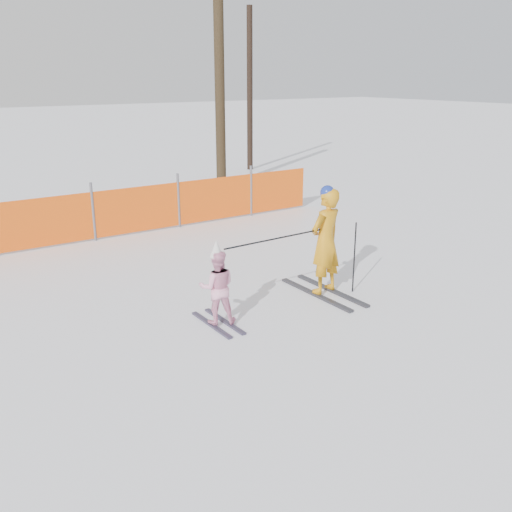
{
  "coord_description": "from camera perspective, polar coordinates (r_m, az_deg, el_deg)",
  "views": [
    {
      "loc": [
        -4.21,
        -5.69,
        3.4
      ],
      "look_at": [
        0.0,
        0.5,
        1.0
      ],
      "focal_mm": 40.0,
      "sensor_mm": 36.0,
      "label": 1
    }
  ],
  "objects": [
    {
      "name": "ground",
      "position": [
        7.85,
        2.07,
        -7.89
      ],
      "size": [
        120.0,
        120.0,
        0.0
      ],
      "primitive_type": "plane",
      "color": "white",
      "rests_on": "ground"
    },
    {
      "name": "adult",
      "position": [
        9.04,
        6.96,
        1.46
      ],
      "size": [
        0.68,
        1.68,
        1.77
      ],
      "color": "black",
      "rests_on": "ground"
    },
    {
      "name": "child",
      "position": [
        7.97,
        -3.9,
        -3.08
      ],
      "size": [
        0.64,
        1.03,
        1.25
      ],
      "color": "black",
      "rests_on": "ground"
    },
    {
      "name": "ski_poles",
      "position": [
        8.7,
        5.24,
        0.93
      ],
      "size": [
        2.36,
        0.22,
        1.17
      ],
      "color": "black",
      "rests_on": "ground"
    },
    {
      "name": "tree_trunks",
      "position": [
        18.8,
        -2.6,
        16.36
      ],
      "size": [
        2.95,
        2.69,
        5.98
      ],
      "color": "#312516",
      "rests_on": "ground"
    }
  ]
}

